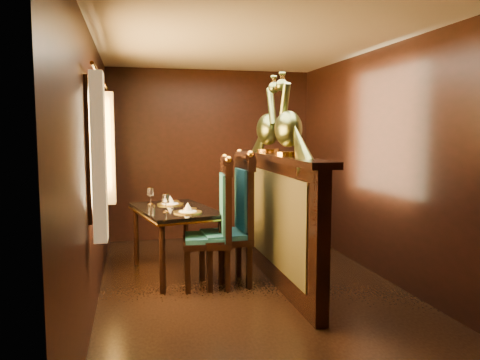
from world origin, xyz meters
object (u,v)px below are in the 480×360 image
at_px(chair_right, 219,218).
at_px(dining_table, 175,215).
at_px(peacock_right, 268,115).
at_px(chair_left, 237,214).
at_px(peacock_left, 288,113).

bearing_deg(chair_right, dining_table, 134.69).
bearing_deg(peacock_right, dining_table, 171.21).
bearing_deg(chair_right, chair_left, 16.15).
distance_m(chair_left, peacock_left, 1.19).
bearing_deg(peacock_right, peacock_left, -90.00).
distance_m(dining_table, chair_left, 0.76).
bearing_deg(chair_left, chair_right, -171.84).
distance_m(chair_left, peacock_right, 1.16).
xyz_separation_m(dining_table, peacock_right, (1.03, -0.16, 1.10)).
height_order(dining_table, chair_right, chair_right).
distance_m(chair_right, peacock_right, 1.28).
distance_m(dining_table, peacock_left, 1.73).
xyz_separation_m(peacock_left, peacock_right, (0.00, 0.69, -0.00)).
bearing_deg(chair_right, peacock_right, 33.93).
bearing_deg(dining_table, peacock_left, -51.83).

